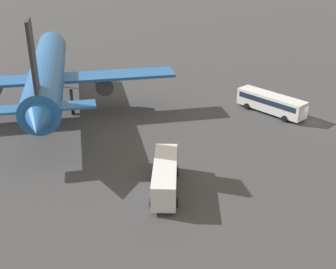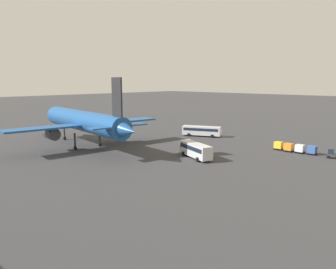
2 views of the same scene
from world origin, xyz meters
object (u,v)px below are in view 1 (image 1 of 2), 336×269
(airplane, at_px, (47,73))
(shuttle_bus_near, at_px, (271,102))
(shuttle_bus_far, at_px, (165,175))
(worker_person, at_px, (307,112))

(airplane, height_order, shuttle_bus_near, airplane)
(airplane, bearing_deg, shuttle_bus_far, -153.05)
(shuttle_bus_near, bearing_deg, airplane, 47.14)
(airplane, relative_size, shuttle_bus_far, 4.50)
(shuttle_bus_far, xyz_separation_m, worker_person, (12.98, -28.12, -1.12))
(shuttle_bus_far, bearing_deg, airplane, 40.47)
(shuttle_bus_far, height_order, worker_person, shuttle_bus_far)
(worker_person, bearing_deg, shuttle_bus_near, 50.97)
(airplane, xyz_separation_m, shuttle_bus_near, (-11.74, -33.88, -4.81))
(airplane, bearing_deg, worker_person, -104.64)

